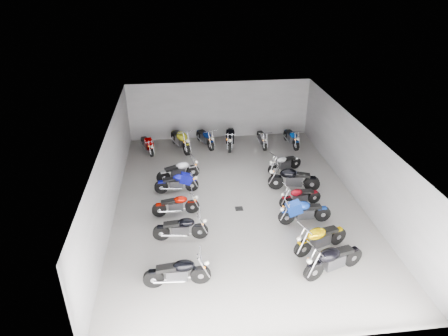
{
  "coord_description": "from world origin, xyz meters",
  "views": [
    {
      "loc": [
        -2.17,
        -13.96,
        9.05
      ],
      "look_at": [
        -0.42,
        1.23,
        1.0
      ],
      "focal_mm": 32.0,
      "sensor_mm": 36.0,
      "label": 1
    }
  ],
  "objects_px": {
    "motorcycle_right_c": "(304,212)",
    "drain_grate": "(239,209)",
    "motorcycle_back_f": "(292,137)",
    "motorcycle_right_f": "(284,163)",
    "motorcycle_back_d": "(230,137)",
    "motorcycle_left_e": "(177,183)",
    "motorcycle_right_b": "(320,238)",
    "motorcycle_left_f": "(179,171)",
    "motorcycle_right_d": "(300,196)",
    "motorcycle_back_c": "(205,138)",
    "motorcycle_right_e": "(293,179)",
    "motorcycle_back_e": "(262,138)",
    "motorcycle_back_b": "(181,140)",
    "motorcycle_left_c": "(181,228)",
    "motorcycle_right_a": "(333,259)",
    "motorcycle_back_a": "(147,144)",
    "motorcycle_left_a": "(178,272)",
    "motorcycle_left_d": "(176,205)"
  },
  "relations": [
    {
      "from": "motorcycle_right_a",
      "to": "motorcycle_back_a",
      "type": "distance_m",
      "value": 11.83
    },
    {
      "from": "motorcycle_left_c",
      "to": "motorcycle_right_b",
      "type": "relative_size",
      "value": 0.96
    },
    {
      "from": "motorcycle_back_b",
      "to": "motorcycle_left_e",
      "type": "bearing_deg",
      "value": 65.63
    },
    {
      "from": "motorcycle_left_d",
      "to": "motorcycle_right_f",
      "type": "height_order",
      "value": "motorcycle_left_d"
    },
    {
      "from": "motorcycle_left_c",
      "to": "motorcycle_back_b",
      "type": "xyz_separation_m",
      "value": [
        0.13,
        7.72,
        0.09
      ]
    },
    {
      "from": "motorcycle_right_b",
      "to": "motorcycle_back_c",
      "type": "distance_m",
      "value": 9.77
    },
    {
      "from": "motorcycle_back_b",
      "to": "motorcycle_right_c",
      "type": "bearing_deg",
      "value": 100.96
    },
    {
      "from": "motorcycle_left_c",
      "to": "motorcycle_right_f",
      "type": "height_order",
      "value": "motorcycle_left_c"
    },
    {
      "from": "drain_grate",
      "to": "motorcycle_right_f",
      "type": "height_order",
      "value": "motorcycle_right_f"
    },
    {
      "from": "motorcycle_right_f",
      "to": "motorcycle_back_d",
      "type": "height_order",
      "value": "motorcycle_back_d"
    },
    {
      "from": "motorcycle_left_e",
      "to": "motorcycle_left_d",
      "type": "bearing_deg",
      "value": -2.85
    },
    {
      "from": "motorcycle_left_e",
      "to": "motorcycle_right_b",
      "type": "relative_size",
      "value": 0.92
    },
    {
      "from": "motorcycle_right_c",
      "to": "drain_grate",
      "type": "bearing_deg",
      "value": 60.36
    },
    {
      "from": "motorcycle_left_c",
      "to": "motorcycle_back_f",
      "type": "xyz_separation_m",
      "value": [
        6.11,
        7.55,
        -0.01
      ]
    },
    {
      "from": "motorcycle_left_a",
      "to": "motorcycle_left_d",
      "type": "distance_m",
      "value": 3.9
    },
    {
      "from": "motorcycle_left_c",
      "to": "motorcycle_right_c",
      "type": "xyz_separation_m",
      "value": [
        4.69,
        0.49,
        0.02
      ]
    },
    {
      "from": "motorcycle_right_e",
      "to": "motorcycle_back_f",
      "type": "bearing_deg",
      "value": -2.45
    },
    {
      "from": "drain_grate",
      "to": "motorcycle_back_f",
      "type": "relative_size",
      "value": 0.16
    },
    {
      "from": "motorcycle_back_f",
      "to": "motorcycle_left_f",
      "type": "bearing_deg",
      "value": 20.66
    },
    {
      "from": "motorcycle_back_d",
      "to": "motorcycle_back_e",
      "type": "relative_size",
      "value": 1.22
    },
    {
      "from": "motorcycle_right_c",
      "to": "motorcycle_back_e",
      "type": "distance_m",
      "value": 7.19
    },
    {
      "from": "motorcycle_right_e",
      "to": "motorcycle_back_c",
      "type": "xyz_separation_m",
      "value": [
        -3.47,
        5.07,
        -0.05
      ]
    },
    {
      "from": "motorcycle_right_d",
      "to": "motorcycle_back_c",
      "type": "bearing_deg",
      "value": 16.56
    },
    {
      "from": "motorcycle_right_d",
      "to": "motorcycle_back_e",
      "type": "relative_size",
      "value": 0.98
    },
    {
      "from": "motorcycle_left_d",
      "to": "motorcycle_right_a",
      "type": "xyz_separation_m",
      "value": [
        4.95,
        -3.93,
        0.09
      ]
    },
    {
      "from": "motorcycle_right_d",
      "to": "motorcycle_back_f",
      "type": "distance_m",
      "value": 6.01
    },
    {
      "from": "motorcycle_back_d",
      "to": "motorcycle_right_f",
      "type": "bearing_deg",
      "value": 133.56
    },
    {
      "from": "motorcycle_left_e",
      "to": "motorcycle_right_f",
      "type": "distance_m",
      "value": 5.26
    },
    {
      "from": "motorcycle_back_b",
      "to": "motorcycle_back_c",
      "type": "bearing_deg",
      "value": 171.25
    },
    {
      "from": "motorcycle_left_d",
      "to": "motorcycle_right_f",
      "type": "distance_m",
      "value": 5.97
    },
    {
      "from": "motorcycle_right_c",
      "to": "motorcycle_back_b",
      "type": "xyz_separation_m",
      "value": [
        -4.56,
        7.24,
        0.07
      ]
    },
    {
      "from": "motorcycle_right_a",
      "to": "motorcycle_right_c",
      "type": "bearing_deg",
      "value": -17.32
    },
    {
      "from": "motorcycle_left_a",
      "to": "motorcycle_left_d",
      "type": "xyz_separation_m",
      "value": [
        -0.01,
        3.9,
        -0.05
      ]
    },
    {
      "from": "motorcycle_left_f",
      "to": "motorcycle_back_f",
      "type": "xyz_separation_m",
      "value": [
        6.13,
        3.18,
        -0.01
      ]
    },
    {
      "from": "motorcycle_back_d",
      "to": "motorcycle_left_a",
      "type": "bearing_deg",
      "value": 82.72
    },
    {
      "from": "motorcycle_right_e",
      "to": "motorcycle_back_e",
      "type": "relative_size",
      "value": 1.2
    },
    {
      "from": "motorcycle_right_b",
      "to": "motorcycle_right_c",
      "type": "relative_size",
      "value": 1.01
    },
    {
      "from": "motorcycle_back_c",
      "to": "motorcycle_left_c",
      "type": "bearing_deg",
      "value": 58.74
    },
    {
      "from": "motorcycle_right_f",
      "to": "motorcycle_back_b",
      "type": "xyz_separation_m",
      "value": [
        -4.85,
        3.06,
        0.12
      ]
    },
    {
      "from": "motorcycle_right_a",
      "to": "motorcycle_right_e",
      "type": "relative_size",
      "value": 0.98
    },
    {
      "from": "motorcycle_left_f",
      "to": "motorcycle_back_f",
      "type": "distance_m",
      "value": 6.9
    },
    {
      "from": "motorcycle_left_e",
      "to": "motorcycle_back_b",
      "type": "xyz_separation_m",
      "value": [
        0.24,
        4.39,
        0.11
      ]
    },
    {
      "from": "motorcycle_left_a",
      "to": "motorcycle_right_d",
      "type": "height_order",
      "value": "motorcycle_left_a"
    },
    {
      "from": "motorcycle_right_e",
      "to": "motorcycle_back_f",
      "type": "distance_m",
      "value": 4.75
    },
    {
      "from": "motorcycle_back_c",
      "to": "motorcycle_back_a",
      "type": "bearing_deg",
      "value": -13.25
    },
    {
      "from": "motorcycle_right_e",
      "to": "motorcycle_back_d",
      "type": "distance_m",
      "value": 5.32
    },
    {
      "from": "motorcycle_left_c",
      "to": "motorcycle_back_b",
      "type": "bearing_deg",
      "value": -178.54
    },
    {
      "from": "motorcycle_right_e",
      "to": "motorcycle_back_f",
      "type": "height_order",
      "value": "motorcycle_right_e"
    },
    {
      "from": "motorcycle_right_a",
      "to": "motorcycle_back_b",
      "type": "bearing_deg",
      "value": 5.45
    },
    {
      "from": "motorcycle_right_d",
      "to": "motorcycle_back_a",
      "type": "distance_m",
      "value": 8.8
    }
  ]
}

